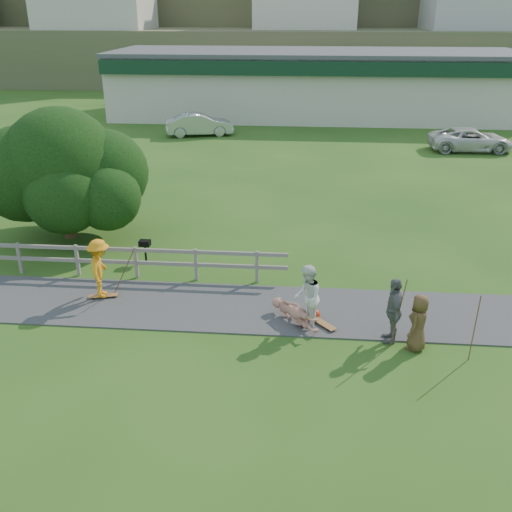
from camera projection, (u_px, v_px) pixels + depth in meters
The scene contains 19 objects.
ground at pixel (175, 332), 15.83m from camera, with size 260.00×260.00×0.00m, color #245016.
path at pixel (186, 305), 17.19m from camera, with size 34.00×3.00×0.04m, color #37373A.
fence at pixel (59, 255), 18.92m from camera, with size 15.05×0.10×1.10m.
strip_mall at pixel (315, 83), 46.36m from camera, with size 32.50×10.75×5.10m.
skater_rider at pixel (100, 271), 17.27m from camera, with size 1.20×0.69×1.85m, color orange.
skater_fallen at pixel (295, 313), 16.12m from camera, with size 1.80×0.43×0.65m, color #B77565.
spectator_a at pixel (307, 298), 15.67m from camera, with size 0.92×0.71×1.88m, color silver.
spectator_b at pixel (393, 310), 15.05m from camera, with size 1.09×0.45×1.85m, color slate.
spectator_c at pixel (418, 323), 14.74m from camera, with size 0.77×0.50×1.57m, color brown.
car_silver at pixel (199, 125), 39.65m from camera, with size 1.62×4.64×1.53m, color #B5BABE.
car_white at pixel (471, 140), 35.42m from camera, with size 2.34×5.08×1.41m, color silver.
tree at pixel (64, 187), 21.58m from camera, with size 6.83×6.83×4.03m, color black, non-canonical shape.
bbq at pixel (145, 251), 19.98m from camera, with size 0.38×0.29×0.82m, color black, non-canonical shape.
longboard_rider at pixel (104, 297), 17.62m from camera, with size 0.88×0.21×0.10m, color olive, non-canonical shape.
longboard_fallen at pixel (323, 325), 16.08m from camera, with size 0.94×0.23×0.10m, color olive, non-canonical shape.
helmet at pixel (316, 314), 16.47m from camera, with size 0.26×0.26×0.26m, color red.
pole_rider at pixel (124, 269), 17.61m from camera, with size 0.03×0.03×1.70m, color brown.
pole_spec_left at pixel (398, 314), 14.73m from camera, with size 0.03×0.03×2.01m, color brown.
pole_spec_right at pixel (475, 329), 14.19m from camera, with size 0.03×0.03×1.85m, color brown.
Camera 1 is at (3.43, -13.40, 8.28)m, focal length 40.00 mm.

